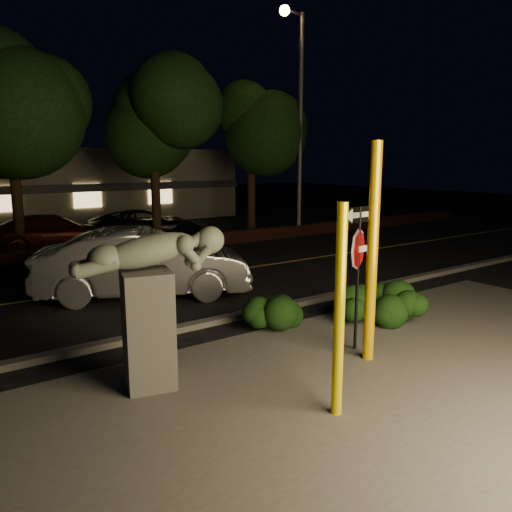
# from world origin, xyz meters

# --- Properties ---
(ground) EXTENTS (90.00, 90.00, 0.00)m
(ground) POSITION_xyz_m (0.00, 10.00, 0.00)
(ground) COLOR black
(ground) RESTS_ON ground
(patio) EXTENTS (14.00, 6.00, 0.02)m
(patio) POSITION_xyz_m (0.00, -1.00, 0.01)
(patio) COLOR #4C4944
(patio) RESTS_ON ground
(road) EXTENTS (80.00, 8.00, 0.01)m
(road) POSITION_xyz_m (0.00, 7.00, 0.01)
(road) COLOR black
(road) RESTS_ON ground
(lane_marking) EXTENTS (80.00, 0.12, 0.00)m
(lane_marking) POSITION_xyz_m (0.00, 7.00, 0.02)
(lane_marking) COLOR tan
(lane_marking) RESTS_ON road
(curb) EXTENTS (80.00, 0.25, 0.12)m
(curb) POSITION_xyz_m (0.00, 2.90, 0.06)
(curb) COLOR #4C4944
(curb) RESTS_ON ground
(brick_wall) EXTENTS (40.00, 0.35, 0.50)m
(brick_wall) POSITION_xyz_m (0.00, 11.30, 0.25)
(brick_wall) COLOR #401B14
(brick_wall) RESTS_ON ground
(parking_lot) EXTENTS (40.00, 12.00, 0.01)m
(parking_lot) POSITION_xyz_m (0.00, 17.00, 0.01)
(parking_lot) COLOR black
(parking_lot) RESTS_ON ground
(building) EXTENTS (22.00, 10.20, 4.00)m
(building) POSITION_xyz_m (0.00, 24.99, 2.00)
(building) COLOR gray
(building) RESTS_ON ground
(tree_far_b) EXTENTS (5.20, 5.20, 8.41)m
(tree_far_b) POSITION_xyz_m (-2.50, 13.20, 6.05)
(tree_far_b) COLOR black
(tree_far_b) RESTS_ON ground
(tree_far_c) EXTENTS (4.80, 4.80, 7.84)m
(tree_far_c) POSITION_xyz_m (2.50, 12.80, 5.66)
(tree_far_c) COLOR black
(tree_far_c) RESTS_ON ground
(tree_far_d) EXTENTS (4.40, 4.40, 7.42)m
(tree_far_d) POSITION_xyz_m (7.50, 13.30, 5.42)
(tree_far_d) COLOR black
(tree_far_d) RESTS_ON ground
(yellow_pole_left) EXTENTS (0.14, 0.14, 2.85)m
(yellow_pole_left) POSITION_xyz_m (-1.38, -1.30, 1.42)
(yellow_pole_left) COLOR yellow
(yellow_pole_left) RESTS_ON ground
(yellow_pole_right) EXTENTS (0.18, 0.18, 3.66)m
(yellow_pole_right) POSITION_xyz_m (0.40, -0.25, 1.83)
(yellow_pole_right) COLOR #F2B402
(yellow_pole_right) RESTS_ON ground
(signpost) EXTENTS (0.87, 0.12, 2.58)m
(signpost) POSITION_xyz_m (0.54, 0.18, 1.83)
(signpost) COLOR black
(signpost) RESTS_ON ground
(sculpture) EXTENTS (2.23, 1.09, 2.39)m
(sculpture) POSITION_xyz_m (-3.01, 0.93, 1.47)
(sculpture) COLOR #4C4944
(sculpture) RESTS_ON ground
(hedge_center) EXTENTS (1.71, 0.81, 0.89)m
(hedge_center) POSITION_xyz_m (0.02, 1.91, 0.44)
(hedge_center) COLOR black
(hedge_center) RESTS_ON ground
(hedge_right) EXTENTS (1.62, 1.06, 0.99)m
(hedge_right) POSITION_xyz_m (1.93, 1.34, 0.49)
(hedge_right) COLOR black
(hedge_right) RESTS_ON ground
(hedge_far_right) EXTENTS (1.46, 1.02, 0.94)m
(hedge_far_right) POSITION_xyz_m (2.36, 0.58, 0.47)
(hedge_far_right) COLOR black
(hedge_far_right) RESTS_ON ground
(streetlight) EXTENTS (1.41, 0.51, 9.49)m
(streetlight) POSITION_xyz_m (8.52, 11.28, 5.64)
(streetlight) COLOR #535358
(streetlight) RESTS_ON ground
(silver_sedan) EXTENTS (5.43, 3.77, 1.70)m
(silver_sedan) POSITION_xyz_m (-1.06, 5.74, 0.85)
(silver_sedan) COLOR #AFAEB3
(silver_sedan) RESTS_ON ground
(parked_car_darkred) EXTENTS (4.87, 2.27, 1.38)m
(parked_car_darkred) POSITION_xyz_m (-1.24, 13.79, 0.69)
(parked_car_darkred) COLOR #3C100A
(parked_car_darkred) RESTS_ON ground
(parked_car_dark) EXTENTS (5.11, 3.32, 1.31)m
(parked_car_dark) POSITION_xyz_m (2.62, 14.20, 0.65)
(parked_car_dark) COLOR black
(parked_car_dark) RESTS_ON ground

